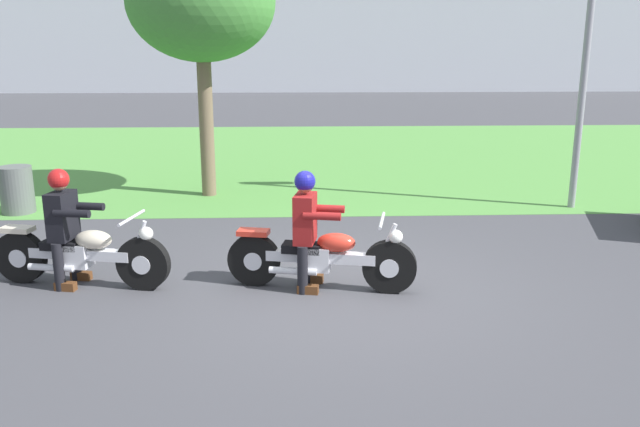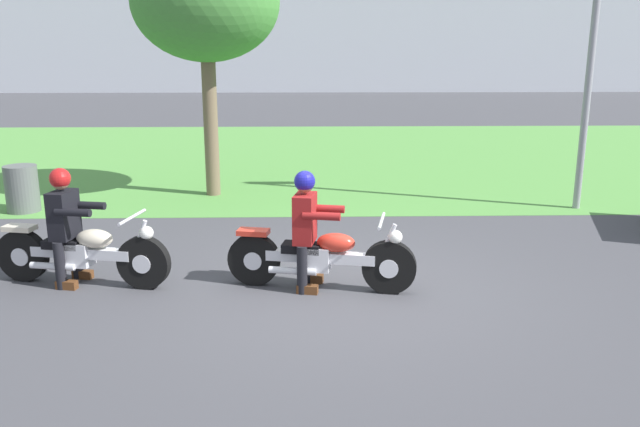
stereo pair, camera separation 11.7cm
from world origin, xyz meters
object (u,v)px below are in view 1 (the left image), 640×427
object	(u,v)px
rider_follow	(64,218)
tree_roadside	(201,3)
trash_can	(17,190)
motorcycle_follow	(81,254)
rider_lead	(307,221)
motorcycle_lead	(321,257)

from	to	relation	value
rider_follow	tree_roadside	bearing A→B (deg)	88.46
trash_can	rider_follow	bearing A→B (deg)	-60.41
motorcycle_follow	rider_follow	size ratio (longest dim) A/B	1.54
rider_lead	trash_can	xyz separation A→B (m)	(-4.77, 3.70, -0.41)
rider_follow	trash_can	bearing A→B (deg)	130.85
motorcycle_follow	trash_can	distance (m)	4.12
motorcycle_lead	tree_roadside	distance (m)	6.11
tree_roadside	trash_can	bearing A→B (deg)	-158.39
motorcycle_lead	rider_follow	xyz separation A→B (m)	(-2.96, 0.25, 0.43)
rider_lead	trash_can	size ratio (longest dim) A/B	1.76
rider_follow	motorcycle_lead	bearing A→B (deg)	6.46
trash_can	motorcycle_lead	bearing A→B (deg)	-37.08
tree_roadside	trash_can	xyz separation A→B (m)	(-3.04, -1.21, -3.05)
rider_lead	rider_follow	bearing A→B (deg)	-173.10
tree_roadside	rider_follow	bearing A→B (deg)	-102.80
motorcycle_lead	rider_follow	size ratio (longest dim) A/B	1.56
rider_follow	tree_roadside	distance (m)	5.48
motorcycle_follow	trash_can	xyz separation A→B (m)	(-2.14, 3.52, 0.01)
motorcycle_lead	trash_can	xyz separation A→B (m)	(-4.94, 3.73, 0.01)
motorcycle_lead	rider_lead	xyz separation A→B (m)	(-0.17, 0.04, 0.43)
rider_lead	tree_roadside	bearing A→B (deg)	120.70
motorcycle_follow	tree_roadside	size ratio (longest dim) A/B	0.47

